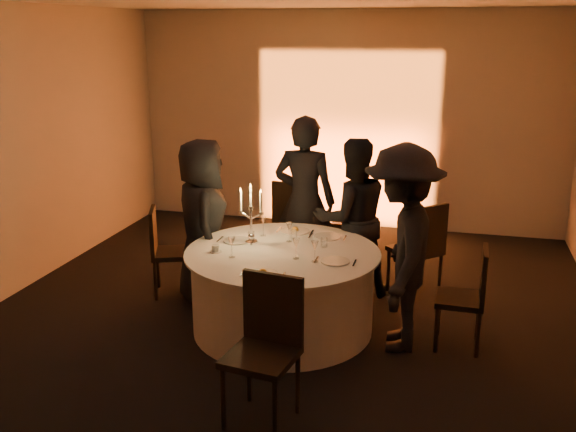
% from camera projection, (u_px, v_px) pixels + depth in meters
% --- Properties ---
extents(floor, '(7.00, 7.00, 0.00)m').
position_uv_depth(floor, '(283.00, 328.00, 6.09)').
color(floor, black).
rests_on(floor, ground).
extents(wall_back, '(7.00, 0.00, 7.00)m').
position_uv_depth(wall_back, '(347.00, 121.00, 8.92)').
color(wall_back, '#B8B2AB').
rests_on(wall_back, floor).
extents(wall_front, '(7.00, 0.00, 7.00)m').
position_uv_depth(wall_front, '(43.00, 367.00, 2.42)').
color(wall_front, '#B8B2AB').
rests_on(wall_front, floor).
extents(uplighter_fixture, '(0.25, 0.12, 0.10)m').
position_uv_depth(uplighter_fixture, '(341.00, 226.00, 9.05)').
color(uplighter_fixture, black).
rests_on(uplighter_fixture, floor).
extents(banquet_table, '(1.80, 1.80, 0.77)m').
position_uv_depth(banquet_table, '(283.00, 290.00, 5.98)').
color(banquet_table, black).
rests_on(banquet_table, floor).
extents(chair_left, '(0.53, 0.53, 0.94)m').
position_uv_depth(chair_left, '(165.00, 246.00, 6.75)').
color(chair_left, black).
rests_on(chair_left, floor).
extents(chair_back_left, '(0.52, 0.52, 1.04)m').
position_uv_depth(chair_back_left, '(294.00, 218.00, 7.57)').
color(chair_back_left, black).
rests_on(chair_back_left, floor).
extents(chair_back_right, '(0.63, 0.63, 1.02)m').
position_uv_depth(chair_back_right, '(421.00, 245.00, 6.65)').
color(chair_back_right, black).
rests_on(chair_back_right, floor).
extents(chair_right, '(0.42, 0.42, 0.93)m').
position_uv_depth(chair_right, '(469.00, 293.00, 5.58)').
color(chair_right, black).
rests_on(chair_right, floor).
extents(chair_front, '(0.53, 0.53, 1.06)m').
position_uv_depth(chair_front, '(266.00, 340.00, 4.55)').
color(chair_front, black).
rests_on(chair_front, floor).
extents(guest_left, '(0.84, 0.98, 1.69)m').
position_uv_depth(guest_left, '(203.00, 222.00, 6.51)').
color(guest_left, black).
rests_on(guest_left, floor).
extents(guest_back_left, '(0.71, 0.49, 1.87)m').
position_uv_depth(guest_back_left, '(305.00, 201.00, 6.96)').
color(guest_back_left, black).
rests_on(guest_back_left, floor).
extents(guest_back_right, '(1.02, 0.94, 1.68)m').
position_uv_depth(guest_back_right, '(352.00, 219.00, 6.64)').
color(guest_back_right, black).
rests_on(guest_back_right, floor).
extents(guest_right, '(0.75, 1.22, 1.82)m').
position_uv_depth(guest_right, '(402.00, 249.00, 5.51)').
color(guest_right, black).
rests_on(guest_right, floor).
extents(plate_left, '(0.36, 0.25, 0.01)m').
position_uv_depth(plate_left, '(237.00, 241.00, 6.15)').
color(plate_left, silver).
rests_on(plate_left, banquet_table).
extents(plate_back_left, '(0.36, 0.29, 0.08)m').
position_uv_depth(plate_back_left, '(295.00, 230.00, 6.43)').
color(plate_back_left, silver).
rests_on(plate_back_left, banquet_table).
extents(plate_back_right, '(0.35, 0.27, 0.01)m').
position_uv_depth(plate_back_right, '(328.00, 237.00, 6.27)').
color(plate_back_right, silver).
rests_on(plate_back_right, banquet_table).
extents(plate_right, '(0.36, 0.26, 0.01)m').
position_uv_depth(plate_right, '(335.00, 261.00, 5.60)').
color(plate_right, silver).
rests_on(plate_right, banquet_table).
extents(plate_front, '(0.36, 0.26, 0.08)m').
position_uv_depth(plate_front, '(263.00, 273.00, 5.30)').
color(plate_front, silver).
rests_on(plate_front, banquet_table).
extents(coffee_cup, '(0.11, 0.11, 0.07)m').
position_uv_depth(coffee_cup, '(216.00, 249.00, 5.85)').
color(coffee_cup, silver).
rests_on(coffee_cup, banquet_table).
extents(candelabra, '(0.25, 0.12, 0.58)m').
position_uv_depth(candelabra, '(251.00, 223.00, 6.04)').
color(candelabra, white).
rests_on(candelabra, banquet_table).
extents(wine_glass_a, '(0.07, 0.07, 0.19)m').
position_uv_depth(wine_glass_a, '(315.00, 247.00, 5.57)').
color(wine_glass_a, white).
rests_on(wine_glass_a, banquet_table).
extents(wine_glass_b, '(0.07, 0.07, 0.19)m').
position_uv_depth(wine_glass_b, '(296.00, 244.00, 5.64)').
color(wine_glass_b, white).
rests_on(wine_glass_b, banquet_table).
extents(wine_glass_c, '(0.07, 0.07, 0.19)m').
position_uv_depth(wine_glass_c, '(232.00, 243.00, 5.68)').
color(wine_glass_c, white).
rests_on(wine_glass_c, banquet_table).
extents(wine_glass_d, '(0.07, 0.07, 0.19)m').
position_uv_depth(wine_glass_d, '(263.00, 222.00, 6.28)').
color(wine_glass_d, white).
rests_on(wine_glass_d, banquet_table).
extents(wine_glass_e, '(0.07, 0.07, 0.19)m').
position_uv_depth(wine_glass_e, '(289.00, 228.00, 6.10)').
color(wine_glass_e, white).
rests_on(wine_glass_e, banquet_table).
extents(tumbler_a, '(0.07, 0.07, 0.09)m').
position_uv_depth(tumbler_a, '(251.00, 236.00, 6.16)').
color(tumbler_a, white).
rests_on(tumbler_a, banquet_table).
extents(tumbler_b, '(0.07, 0.07, 0.09)m').
position_uv_depth(tumbler_b, '(294.00, 234.00, 6.21)').
color(tumbler_b, white).
rests_on(tumbler_b, banquet_table).
extents(tumbler_c, '(0.07, 0.07, 0.09)m').
position_uv_depth(tumbler_c, '(324.00, 243.00, 5.97)').
color(tumbler_c, white).
rests_on(tumbler_c, banquet_table).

